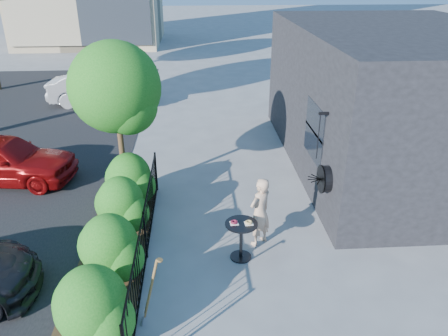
{
  "coord_description": "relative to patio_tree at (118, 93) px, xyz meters",
  "views": [
    {
      "loc": [
        -0.39,
        -7.55,
        5.57
      ],
      "look_at": [
        0.23,
        1.72,
        1.2
      ],
      "focal_mm": 35.0,
      "sensor_mm": 36.0,
      "label": 1
    }
  ],
  "objects": [
    {
      "name": "ground",
      "position": [
        2.24,
        -2.76,
        -2.76
      ],
      "size": [
        120.0,
        120.0,
        0.0
      ],
      "primitive_type": "plane",
      "color": "gray",
      "rests_on": "ground"
    },
    {
      "name": "car_silver",
      "position": [
        -2.14,
        8.43,
        -2.03
      ],
      "size": [
        4.51,
        1.71,
        1.47
      ],
      "primitive_type": "imported",
      "rotation": [
        0.0,
        0.0,
        1.53
      ],
      "color": "#ABABAF",
      "rests_on": "ground"
    },
    {
      "name": "planting_bed",
      "position": [
        0.04,
        -2.76,
        -2.72
      ],
      "size": [
        1.3,
        6.0,
        0.08
      ],
      "primitive_type": "cube",
      "color": "#382616",
      "rests_on": "ground"
    },
    {
      "name": "woman",
      "position": [
        3.14,
        -2.39,
        -1.98
      ],
      "size": [
        0.68,
        0.65,
        1.57
      ],
      "primitive_type": "imported",
      "rotation": [
        0.0,
        0.0,
        3.83
      ],
      "color": "tan",
      "rests_on": "ground"
    },
    {
      "name": "shop_building",
      "position": [
        7.73,
        1.74,
        -0.76
      ],
      "size": [
        6.22,
        9.0,
        4.0
      ],
      "color": "black",
      "rests_on": "ground"
    },
    {
      "name": "car_red",
      "position": [
        -3.54,
        1.06,
        -2.09
      ],
      "size": [
        4.16,
        2.13,
        1.35
      ],
      "primitive_type": "imported",
      "rotation": [
        0.0,
        0.0,
        1.43
      ],
      "color": "maroon",
      "rests_on": "ground"
    },
    {
      "name": "cafe_table",
      "position": [
        2.69,
        -2.89,
        -2.19
      ],
      "size": [
        0.66,
        0.66,
        0.89
      ],
      "rotation": [
        0.0,
        0.0,
        0.09
      ],
      "color": "black",
      "rests_on": "ground"
    },
    {
      "name": "shovel",
      "position": [
        0.98,
        -4.6,
        -2.17
      ],
      "size": [
        0.45,
        0.17,
        1.35
      ],
      "color": "brown",
      "rests_on": "ground"
    },
    {
      "name": "fence",
      "position": [
        0.74,
        -2.76,
        -2.2
      ],
      "size": [
        0.05,
        6.05,
        1.1
      ],
      "color": "black",
      "rests_on": "ground"
    },
    {
      "name": "patio_tree",
      "position": [
        0.0,
        0.0,
        0.0
      ],
      "size": [
        2.2,
        2.2,
        3.94
      ],
      "color": "#3F2B19",
      "rests_on": "ground"
    },
    {
      "name": "shrubs",
      "position": [
        0.14,
        -2.66,
        -2.06
      ],
      "size": [
        1.1,
        5.6,
        1.24
      ],
      "color": "#186216",
      "rests_on": "ground"
    }
  ]
}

